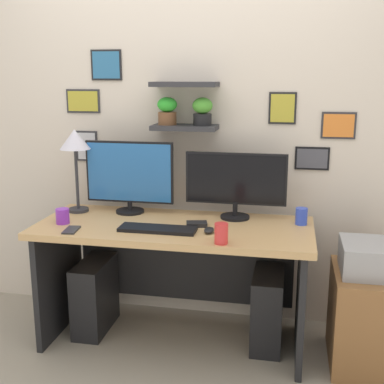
{
  "coord_description": "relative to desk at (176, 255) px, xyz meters",
  "views": [
    {
      "loc": [
        0.66,
        -2.76,
        1.61
      ],
      "look_at": [
        0.1,
        0.05,
        0.94
      ],
      "focal_mm": 46.81,
      "sensor_mm": 36.0,
      "label": 1
    }
  ],
  "objects": [
    {
      "name": "printer",
      "position": [
        1.15,
        -0.09,
        0.1
      ],
      "size": [
        0.38,
        0.34,
        0.17
      ],
      "primitive_type": "cube",
      "color": "#9E9EA3",
      "rests_on": "drawer_cabinet"
    },
    {
      "name": "monitor_left",
      "position": [
        -0.34,
        0.16,
        0.45
      ],
      "size": [
        0.57,
        0.18,
        0.46
      ],
      "color": "black",
      "rests_on": "desk"
    },
    {
      "name": "computer_mouse",
      "position": [
        0.23,
        -0.17,
        0.23
      ],
      "size": [
        0.06,
        0.09,
        0.03
      ],
      "primitive_type": "ellipsoid",
      "color": "black",
      "rests_on": "desk"
    },
    {
      "name": "desk",
      "position": [
        0.0,
        0.0,
        0.0
      ],
      "size": [
        1.63,
        0.68,
        0.75
      ],
      "color": "tan",
      "rests_on": "ground"
    },
    {
      "name": "desk_lamp",
      "position": [
        -0.68,
        0.11,
        0.64
      ],
      "size": [
        0.19,
        0.19,
        0.53
      ],
      "color": "#2D2D33",
      "rests_on": "desk"
    },
    {
      "name": "pen_cup",
      "position": [
        0.74,
        0.1,
        0.26
      ],
      "size": [
        0.07,
        0.07,
        0.1
      ],
      "primitive_type": "cylinder",
      "color": "blue",
      "rests_on": "desk"
    },
    {
      "name": "water_cup",
      "position": [
        0.32,
        -0.34,
        0.27
      ],
      "size": [
        0.07,
        0.07,
        0.11
      ],
      "primitive_type": "cylinder",
      "color": "red",
      "rests_on": "desk"
    },
    {
      "name": "ground_plane",
      "position": [
        0.0,
        -0.05,
        -0.54
      ],
      "size": [
        8.0,
        8.0,
        0.0
      ],
      "primitive_type": "plane",
      "color": "gray"
    },
    {
      "name": "computer_tower_right",
      "position": [
        0.56,
        0.02,
        -0.31
      ],
      "size": [
        0.18,
        0.4,
        0.46
      ],
      "primitive_type": "cube",
      "color": "black",
      "rests_on": "ground"
    },
    {
      "name": "monitor_right",
      "position": [
        0.34,
        0.16,
        0.43
      ],
      "size": [
        0.62,
        0.18,
        0.41
      ],
      "color": "black",
      "rests_on": "desk"
    },
    {
      "name": "drawer_cabinet",
      "position": [
        1.15,
        -0.09,
        -0.26
      ],
      "size": [
        0.44,
        0.5,
        0.55
      ],
      "primitive_type": "cube",
      "color": "brown",
      "rests_on": "ground"
    },
    {
      "name": "computer_tower_left",
      "position": [
        -0.53,
        -0.01,
        -0.31
      ],
      "size": [
        0.18,
        0.4,
        0.46
      ],
      "primitive_type": "cube",
      "color": "black",
      "rests_on": "ground"
    },
    {
      "name": "coffee_mug",
      "position": [
        -0.65,
        -0.16,
        0.26
      ],
      "size": [
        0.08,
        0.08,
        0.09
      ],
      "primitive_type": "cylinder",
      "color": "purple",
      "rests_on": "desk"
    },
    {
      "name": "back_wall_assembly",
      "position": [
        0.0,
        0.38,
        0.81
      ],
      "size": [
        4.4,
        0.24,
        2.7
      ],
      "color": "beige",
      "rests_on": "ground"
    },
    {
      "name": "cell_phone",
      "position": [
        -0.54,
        -0.29,
        0.22
      ],
      "size": [
        0.09,
        0.15,
        0.01
      ],
      "primitive_type": "cube",
      "rotation": [
        0.0,
        0.0,
        0.12
      ],
      "color": "#2D2D33",
      "rests_on": "desk"
    },
    {
      "name": "keyboard",
      "position": [
        -0.06,
        -0.19,
        0.22
      ],
      "size": [
        0.44,
        0.14,
        0.02
      ],
      "primitive_type": "cube",
      "color": "black",
      "rests_on": "desk"
    },
    {
      "name": "scissors_tray",
      "position": [
        0.14,
        -0.05,
        0.22
      ],
      "size": [
        0.14,
        0.11,
        0.02
      ],
      "primitive_type": "cube",
      "rotation": [
        0.0,
        0.0,
        0.24
      ],
      "color": "black",
      "rests_on": "desk"
    }
  ]
}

